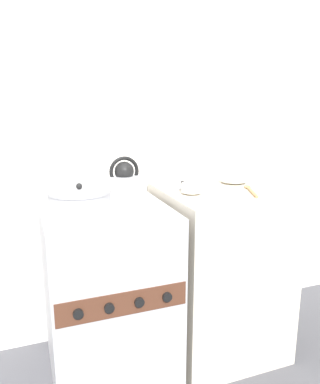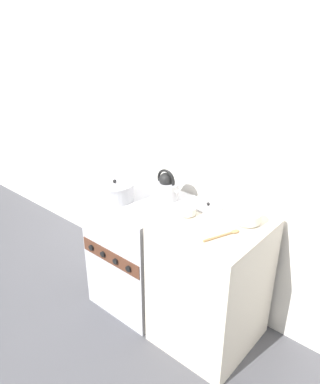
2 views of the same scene
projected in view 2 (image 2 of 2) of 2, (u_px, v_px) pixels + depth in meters
ground_plane at (114, 317)px, 2.95m from camera, size 12.00×12.00×0.00m
wall_back at (175, 143)px, 2.92m from camera, size 7.00×0.06×2.50m
stove at (141, 251)px, 2.97m from camera, size 0.61×0.66×0.92m
counter at (211, 283)px, 2.58m from camera, size 0.63×0.66×0.95m
kettle at (166, 188)px, 2.75m from camera, size 0.23×0.19×0.23m
cooking_pot at (115, 191)px, 2.75m from camera, size 0.28×0.28×0.16m
enamel_bowl at (248, 217)px, 2.36m from camera, size 0.16×0.16×0.08m
small_ceramic_bowl at (188, 211)px, 2.46m from camera, size 0.11×0.11×0.06m
loose_pot_lid at (208, 206)px, 2.58m from camera, size 0.20×0.20×0.03m
wooden_spoon at (225, 235)px, 2.24m from camera, size 0.12×0.25×0.02m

